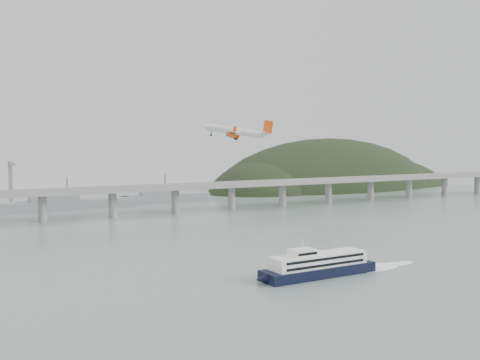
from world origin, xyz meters
TOP-DOWN VIEW (x-y plane):
  - ground at (0.00, 0.00)m, footprint 900.00×900.00m
  - bridge at (-1.15, 200.00)m, footprint 800.00×22.00m
  - headland at (285.18, 331.75)m, footprint 365.00×155.00m
  - ferry at (-2.89, -20.66)m, footprint 87.60×16.38m
  - airliner at (3.56, 65.57)m, footprint 35.43×33.04m

SIDE VIEW (x-z plane):
  - headland at x=285.18m, z-range -97.34..58.66m
  - ground at x=0.00m, z-range 0.00..0.00m
  - ferry at x=-2.89m, z-range -3.78..12.74m
  - bridge at x=-1.15m, z-range 5.70..29.60m
  - airliner at x=3.56m, z-range 56.65..67.96m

